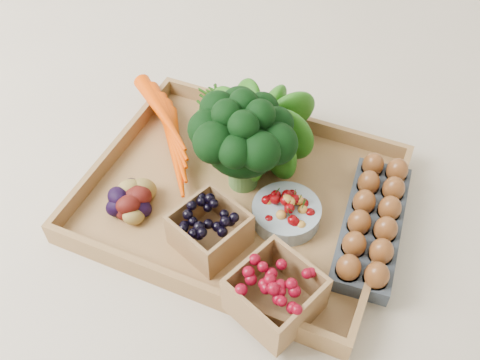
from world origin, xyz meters
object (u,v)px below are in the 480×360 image
at_px(tray, 240,198).
at_px(broccoli, 243,156).
at_px(cherry_bowl, 286,213).
at_px(egg_carton, 372,225).

distance_m(tray, broccoli, 0.09).
xyz_separation_m(cherry_bowl, egg_carton, (0.15, 0.03, 0.00)).
bearing_deg(broccoli, tray, -76.33).
distance_m(broccoli, egg_carton, 0.26).
bearing_deg(egg_carton, cherry_bowl, -171.71).
bearing_deg(tray, broccoli, 103.67).
height_order(broccoli, egg_carton, broccoli).
bearing_deg(broccoli, cherry_bowl, -25.27).
relative_size(broccoli, egg_carton, 0.65).
height_order(tray, egg_carton, egg_carton).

